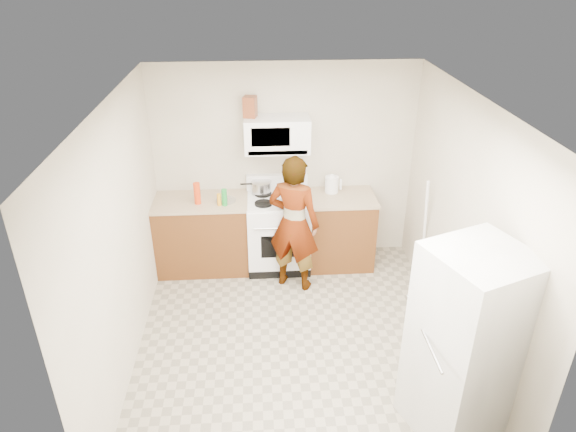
{
  "coord_description": "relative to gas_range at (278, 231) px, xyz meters",
  "views": [
    {
      "loc": [
        -0.34,
        -4.12,
        3.61
      ],
      "look_at": [
        -0.04,
        0.55,
        1.17
      ],
      "focal_mm": 32.0,
      "sensor_mm": 36.0,
      "label": 1
    }
  ],
  "objects": [
    {
      "name": "gas_range",
      "position": [
        0.0,
        0.0,
        0.0
      ],
      "size": [
        0.76,
        0.65,
        1.13
      ],
      "color": "white",
      "rests_on": "floor"
    },
    {
      "name": "tray",
      "position": [
        0.13,
        -0.1,
        0.47
      ],
      "size": [
        0.27,
        0.2,
        0.05
      ],
      "primitive_type": "cube",
      "rotation": [
        0.0,
        0.0,
        0.15
      ],
      "color": "white",
      "rests_on": "gas_range"
    },
    {
      "name": "cabinet_left",
      "position": [
        -0.94,
        0.01,
        -0.04
      ],
      "size": [
        1.12,
        0.62,
        0.9
      ],
      "primitive_type": "cube",
      "color": "brown",
      "rests_on": "floor"
    },
    {
      "name": "jug",
      "position": [
        -0.3,
        0.17,
        1.53
      ],
      "size": [
        0.17,
        0.17,
        0.24
      ],
      "primitive_type": "cube",
      "rotation": [
        0.0,
        0.0,
        -0.25
      ],
      "color": "brown",
      "rests_on": "microwave"
    },
    {
      "name": "back_wall",
      "position": [
        0.1,
        0.31,
        0.76
      ],
      "size": [
        3.2,
        0.02,
        2.5
      ],
      "primitive_type": "cube",
      "color": "beige",
      "rests_on": "floor"
    },
    {
      "name": "bottle_hot_sauce",
      "position": [
        -0.7,
        -0.14,
        0.52
      ],
      "size": [
        0.06,
        0.06,
        0.15
      ],
      "primitive_type": "cylinder",
      "rotation": [
        0.0,
        0.0,
        -0.39
      ],
      "color": "orange",
      "rests_on": "counter_left"
    },
    {
      "name": "floor",
      "position": [
        0.1,
        -1.48,
        -0.49
      ],
      "size": [
        3.6,
        3.6,
        0.0
      ],
      "primitive_type": "plane",
      "color": "gray",
      "rests_on": "ground"
    },
    {
      "name": "pot_lid",
      "position": [
        -0.63,
        -0.03,
        0.46
      ],
      "size": [
        0.31,
        0.31,
        0.01
      ],
      "primitive_type": "cylinder",
      "rotation": [
        0.0,
        0.0,
        0.37
      ],
      "color": "silver",
      "rests_on": "counter_left"
    },
    {
      "name": "bottle_green_cap",
      "position": [
        -0.64,
        -0.15,
        0.55
      ],
      "size": [
        0.08,
        0.08,
        0.2
      ],
      "primitive_type": "cylinder",
      "rotation": [
        0.0,
        0.0,
        -0.31
      ],
      "color": "#18882F",
      "rests_on": "counter_left"
    },
    {
      "name": "counter_left",
      "position": [
        -0.94,
        0.01,
        0.43
      ],
      "size": [
        1.14,
        0.64,
        0.03
      ],
      "primitive_type": "cube",
      "color": "tan",
      "rests_on": "cabinet_left"
    },
    {
      "name": "broom",
      "position": [
        1.67,
        -0.54,
        0.22
      ],
      "size": [
        0.2,
        0.26,
        1.39
      ],
      "primitive_type": "cylinder",
      "rotation": [
        0.14,
        -0.14,
        0.17
      ],
      "color": "white",
      "rests_on": "floor"
    },
    {
      "name": "kettle",
      "position": [
        0.67,
        0.14,
        0.55
      ],
      "size": [
        0.21,
        0.21,
        0.2
      ],
      "primitive_type": "cylinder",
      "rotation": [
        0.0,
        0.0,
        0.26
      ],
      "color": "white",
      "rests_on": "counter_right"
    },
    {
      "name": "cabinet_right",
      "position": [
        0.78,
        0.01,
        -0.04
      ],
      "size": [
        0.8,
        0.62,
        0.9
      ],
      "primitive_type": "cube",
      "color": "brown",
      "rests_on": "floor"
    },
    {
      "name": "bottle_spray",
      "position": [
        -0.96,
        -0.08,
        0.58
      ],
      "size": [
        0.08,
        0.08,
        0.26
      ],
      "primitive_type": "cylinder",
      "rotation": [
        0.0,
        0.0,
        -0.04
      ],
      "color": "red",
      "rests_on": "counter_left"
    },
    {
      "name": "right_wall",
      "position": [
        1.69,
        -1.48,
        0.76
      ],
      "size": [
        0.02,
        3.6,
        2.5
      ],
      "primitive_type": "cube",
      "color": "beige",
      "rests_on": "floor"
    },
    {
      "name": "person",
      "position": [
        0.16,
        -0.46,
        0.34
      ],
      "size": [
        0.71,
        0.61,
        1.65
      ],
      "primitive_type": "imported",
      "rotation": [
        0.0,
        0.0,
        2.72
      ],
      "color": "tan",
      "rests_on": "floor"
    },
    {
      "name": "microwave",
      "position": [
        0.0,
        0.13,
        1.21
      ],
      "size": [
        0.76,
        0.38,
        0.4
      ],
      "primitive_type": "cube",
      "color": "white",
      "rests_on": "back_wall"
    },
    {
      "name": "fridge",
      "position": [
        1.36,
        -2.6,
        0.36
      ],
      "size": [
        0.91,
        0.91,
        1.7
      ],
      "primitive_type": "cube",
      "rotation": [
        0.0,
        0.0,
        0.37
      ],
      "color": "white",
      "rests_on": "floor"
    },
    {
      "name": "counter_right",
      "position": [
        0.78,
        0.01,
        0.43
      ],
      "size": [
        0.82,
        0.64,
        0.03
      ],
      "primitive_type": "cube",
      "color": "tan",
      "rests_on": "cabinet_right"
    },
    {
      "name": "saucepan",
      "position": [
        -0.2,
        0.17,
        0.53
      ],
      "size": [
        0.27,
        0.27,
        0.13
      ],
      "primitive_type": "cylinder",
      "rotation": [
        0.0,
        0.0,
        -0.18
      ],
      "color": "#ACACB0",
      "rests_on": "gas_range"
    }
  ]
}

